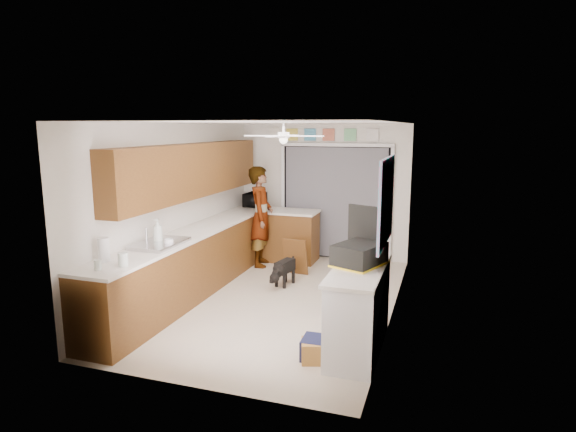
% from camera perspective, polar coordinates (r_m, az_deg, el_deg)
% --- Properties ---
extents(floor, '(5.00, 5.00, 0.00)m').
position_cam_1_polar(floor, '(7.03, -1.03, -9.83)').
color(floor, '#C3B49D').
rests_on(floor, ground).
extents(ceiling, '(5.00, 5.00, 0.00)m').
position_cam_1_polar(ceiling, '(6.59, -1.11, 11.01)').
color(ceiling, white).
rests_on(ceiling, ground).
extents(wall_back, '(3.20, 0.00, 3.20)m').
position_cam_1_polar(wall_back, '(9.06, 4.15, 2.93)').
color(wall_back, white).
rests_on(wall_back, ground).
extents(wall_front, '(3.20, 0.00, 3.20)m').
position_cam_1_polar(wall_front, '(4.47, -11.73, -5.22)').
color(wall_front, white).
rests_on(wall_front, ground).
extents(wall_left, '(0.00, 5.00, 5.00)m').
position_cam_1_polar(wall_left, '(7.37, -12.90, 0.93)').
color(wall_left, white).
rests_on(wall_left, ground).
extents(wall_right, '(0.00, 5.00, 5.00)m').
position_cam_1_polar(wall_right, '(6.36, 12.68, -0.57)').
color(wall_right, white).
rests_on(wall_right, ground).
extents(left_base_cabinets, '(0.60, 4.80, 0.90)m').
position_cam_1_polar(left_base_cabinets, '(7.40, -10.64, -5.30)').
color(left_base_cabinets, brown).
rests_on(left_base_cabinets, floor).
extents(left_countertop, '(0.62, 4.80, 0.04)m').
position_cam_1_polar(left_countertop, '(7.28, -10.70, -1.75)').
color(left_countertop, white).
rests_on(left_countertop, left_base_cabinets).
extents(upper_cabinets, '(0.32, 4.00, 0.80)m').
position_cam_1_polar(upper_cabinets, '(7.39, -11.21, 5.33)').
color(upper_cabinets, brown).
rests_on(upper_cabinets, wall_left).
extents(sink_basin, '(0.50, 0.76, 0.06)m').
position_cam_1_polar(sink_basin, '(6.44, -14.99, -3.22)').
color(sink_basin, silver).
rests_on(sink_basin, left_countertop).
extents(faucet, '(0.03, 0.03, 0.22)m').
position_cam_1_polar(faucet, '(6.52, -16.43, -2.26)').
color(faucet, silver).
rests_on(faucet, left_countertop).
extents(peninsula_base, '(1.00, 0.60, 0.90)m').
position_cam_1_polar(peninsula_base, '(8.87, 0.16, -2.46)').
color(peninsula_base, brown).
rests_on(peninsula_base, floor).
extents(peninsula_top, '(1.04, 0.64, 0.04)m').
position_cam_1_polar(peninsula_top, '(8.78, 0.16, 0.53)').
color(peninsula_top, white).
rests_on(peninsula_top, peninsula_base).
extents(back_opening_recess, '(2.00, 0.06, 2.10)m').
position_cam_1_polar(back_opening_recess, '(9.01, 5.63, 1.58)').
color(back_opening_recess, black).
rests_on(back_opening_recess, wall_back).
extents(curtain_panel, '(1.90, 0.03, 2.05)m').
position_cam_1_polar(curtain_panel, '(8.97, 5.58, 1.54)').
color(curtain_panel, slate).
rests_on(curtain_panel, wall_back).
extents(door_trim_left, '(0.06, 0.04, 2.10)m').
position_cam_1_polar(door_trim_left, '(9.25, -0.59, 1.86)').
color(door_trim_left, white).
rests_on(door_trim_left, wall_back).
extents(door_trim_right, '(0.06, 0.04, 2.10)m').
position_cam_1_polar(door_trim_right, '(8.82, 12.07, 1.20)').
color(door_trim_right, white).
rests_on(door_trim_right, wall_back).
extents(door_trim_head, '(2.10, 0.04, 0.06)m').
position_cam_1_polar(door_trim_head, '(8.87, 5.71, 8.39)').
color(door_trim_head, white).
rests_on(door_trim_head, wall_back).
extents(header_frame_0, '(0.22, 0.02, 0.22)m').
position_cam_1_polar(header_frame_0, '(9.12, 0.48, 9.63)').
color(header_frame_0, gold).
rests_on(header_frame_0, wall_back).
extents(header_frame_1, '(0.22, 0.02, 0.22)m').
position_cam_1_polar(header_frame_1, '(9.02, 2.63, 9.61)').
color(header_frame_1, '#4696BA').
rests_on(header_frame_1, wall_back).
extents(header_frame_2, '(0.22, 0.02, 0.22)m').
position_cam_1_polar(header_frame_2, '(8.93, 4.83, 9.57)').
color(header_frame_2, '#BE6147').
rests_on(header_frame_2, wall_back).
extents(header_frame_3, '(0.22, 0.02, 0.22)m').
position_cam_1_polar(header_frame_3, '(8.85, 7.38, 9.51)').
color(header_frame_3, '#6CBD7E').
rests_on(header_frame_3, wall_back).
extents(header_frame_4, '(0.22, 0.02, 0.22)m').
position_cam_1_polar(header_frame_4, '(8.78, 9.98, 9.43)').
color(header_frame_4, silver).
rests_on(header_frame_4, wall_back).
extents(route66_sign, '(0.22, 0.02, 0.26)m').
position_cam_1_polar(route66_sign, '(9.23, -1.62, 9.63)').
color(route66_sign, silver).
rests_on(route66_sign, wall_back).
extents(right_counter_base, '(0.50, 1.40, 0.90)m').
position_cam_1_polar(right_counter_base, '(5.46, 8.40, -11.02)').
color(right_counter_base, white).
rests_on(right_counter_base, floor).
extents(right_counter_top, '(0.54, 1.44, 0.04)m').
position_cam_1_polar(right_counter_top, '(5.31, 8.43, -6.28)').
color(right_counter_top, white).
rests_on(right_counter_top, right_counter_base).
extents(abstract_painting, '(0.03, 1.15, 0.95)m').
position_cam_1_polar(abstract_painting, '(5.31, 11.56, 1.70)').
color(abstract_painting, '#E45491').
rests_on(abstract_painting, wall_right).
extents(ceiling_fan, '(1.14, 1.14, 0.24)m').
position_cam_1_polar(ceiling_fan, '(6.78, -0.54, 9.47)').
color(ceiling_fan, white).
rests_on(ceiling_fan, ceiling).
extents(microwave, '(0.34, 0.48, 0.26)m').
position_cam_1_polar(microwave, '(9.25, -3.94, 1.96)').
color(microwave, black).
rests_on(microwave, left_countertop).
extents(soap_bottle, '(0.17, 0.17, 0.33)m').
position_cam_1_polar(soap_bottle, '(6.48, -15.17, -1.76)').
color(soap_bottle, silver).
rests_on(soap_bottle, left_countertop).
extents(cup, '(0.13, 0.13, 0.09)m').
position_cam_1_polar(cup, '(6.35, -13.95, -3.07)').
color(cup, white).
rests_on(cup, left_countertop).
extents(jar_a, '(0.14, 0.14, 0.15)m').
position_cam_1_polar(jar_a, '(5.58, -18.97, -4.90)').
color(jar_a, silver).
rests_on(jar_a, left_countertop).
extents(jar_b, '(0.10, 0.10, 0.11)m').
position_cam_1_polar(jar_b, '(5.53, -21.62, -5.43)').
color(jar_b, silver).
rests_on(jar_b, left_countertop).
extents(paper_towel_roll, '(0.16, 0.16, 0.28)m').
position_cam_1_polar(paper_towel_roll, '(5.84, -21.00, -3.74)').
color(paper_towel_roll, white).
rests_on(paper_towel_roll, left_countertop).
extents(suitcase, '(0.60, 0.68, 0.24)m').
position_cam_1_polar(suitcase, '(5.38, 8.46, -4.51)').
color(suitcase, black).
rests_on(suitcase, right_counter_top).
extents(suitcase_rim, '(0.62, 0.70, 0.02)m').
position_cam_1_polar(suitcase_rim, '(5.41, 8.43, -5.64)').
color(suitcase_rim, yellow).
rests_on(suitcase_rim, suitcase).
extents(suitcase_lid, '(0.40, 0.18, 0.50)m').
position_cam_1_polar(suitcase_lid, '(5.60, 9.03, -1.30)').
color(suitcase_lid, black).
rests_on(suitcase_lid, suitcase).
extents(cardboard_box, '(0.42, 0.36, 0.22)m').
position_cam_1_polar(cardboard_box, '(5.29, 3.61, -15.67)').
color(cardboard_box, '#A77C34').
rests_on(cardboard_box, floor).
extents(navy_crate, '(0.38, 0.32, 0.22)m').
position_cam_1_polar(navy_crate, '(5.34, 3.76, -15.41)').
color(navy_crate, '#141734').
rests_on(navy_crate, floor).
extents(cabinet_door_panel, '(0.43, 0.21, 0.62)m').
position_cam_1_polar(cabinet_door_panel, '(8.05, 0.86, -4.83)').
color(cabinet_door_panel, brown).
rests_on(cabinet_door_panel, floor).
extents(man, '(0.56, 0.72, 1.77)m').
position_cam_1_polar(man, '(8.49, -3.24, -0.06)').
color(man, white).
rests_on(man, floor).
extents(dog, '(0.35, 0.60, 0.44)m').
position_cam_1_polar(dog, '(7.56, -0.37, -6.57)').
color(dog, black).
rests_on(dog, floor).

